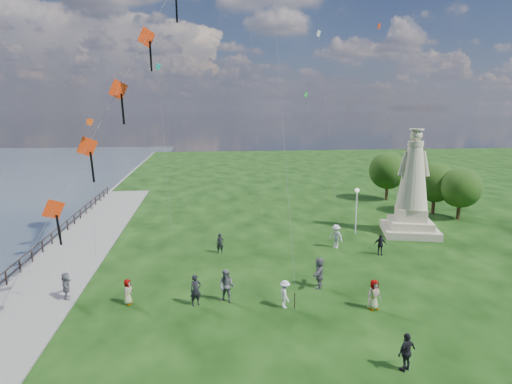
{
  "coord_description": "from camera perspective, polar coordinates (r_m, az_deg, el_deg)",
  "views": [
    {
      "loc": [
        -4.12,
        -18.08,
        10.65
      ],
      "look_at": [
        -1.0,
        8.0,
        5.5
      ],
      "focal_mm": 30.0,
      "sensor_mm": 36.0,
      "label": 1
    }
  ],
  "objects": [
    {
      "name": "person_4",
      "position": [
        24.41,
        15.43,
        -13.05
      ],
      "size": [
        0.91,
        0.67,
        1.66
      ],
      "primitive_type": "imported",
      "rotation": [
        0.0,
        0.0,
        0.23
      ],
      "color": "#595960",
      "rests_on": "ground"
    },
    {
      "name": "person_6",
      "position": [
        32.19,
        -4.8,
        -6.85
      ],
      "size": [
        0.56,
        0.37,
        1.51
      ],
      "primitive_type": "imported",
      "rotation": [
        0.0,
        0.0,
        -0.02
      ],
      "color": "black",
      "rests_on": "ground"
    },
    {
      "name": "person_2",
      "position": [
        23.82,
        3.88,
        -13.44
      ],
      "size": [
        0.67,
        1.07,
        1.54
      ],
      "primitive_type": "imported",
      "rotation": [
        0.0,
        0.0,
        1.74
      ],
      "color": "silver",
      "rests_on": "ground"
    },
    {
      "name": "waterfront",
      "position": [
        31.16,
        -27.71,
        -10.35
      ],
      "size": [
        200.0,
        200.0,
        1.51
      ],
      "color": "#374553",
      "rests_on": "ground"
    },
    {
      "name": "person_1",
      "position": [
        24.35,
        -3.96,
        -12.42
      ],
      "size": [
        1.08,
        0.95,
        1.89
      ],
      "primitive_type": "imported",
      "rotation": [
        0.0,
        0.0,
        -0.51
      ],
      "color": "#595960",
      "rests_on": "ground"
    },
    {
      "name": "person_8",
      "position": [
        33.79,
        10.61,
        -5.83
      ],
      "size": [
        1.25,
        1.31,
        1.85
      ],
      "primitive_type": "imported",
      "rotation": [
        0.0,
        0.0,
        -0.86
      ],
      "color": "silver",
      "rests_on": "ground"
    },
    {
      "name": "tree_row",
      "position": [
        48.54,
        21.16,
        1.69
      ],
      "size": [
        7.34,
        13.5,
        5.71
      ],
      "color": "#382314",
      "rests_on": "ground"
    },
    {
      "name": "person_9",
      "position": [
        33.02,
        16.23,
        -6.75
      ],
      "size": [
        0.97,
        0.59,
        1.56
      ],
      "primitive_type": "imported",
      "rotation": [
        0.0,
        0.0,
        -0.14
      ],
      "color": "black",
      "rests_on": "ground"
    },
    {
      "name": "person_5",
      "position": [
        26.83,
        -23.98,
        -11.51
      ],
      "size": [
        0.9,
        1.53,
        1.55
      ],
      "primitive_type": "imported",
      "rotation": [
        0.0,
        0.0,
        1.78
      ],
      "color": "#595960",
      "rests_on": "ground"
    },
    {
      "name": "red_kite_train",
      "position": [
        23.04,
        -16.43,
        15.18
      ],
      "size": [
        9.65,
        9.35,
        20.09
      ],
      "color": "black",
      "rests_on": "ground"
    },
    {
      "name": "statue",
      "position": [
        38.67,
        20.08,
        -0.4
      ],
      "size": [
        5.43,
        5.43,
        9.0
      ],
      "rotation": [
        0.0,
        0.0,
        -0.27
      ],
      "color": "tan",
      "rests_on": "ground"
    },
    {
      "name": "person_0",
      "position": [
        24.21,
        -8.05,
        -12.84
      ],
      "size": [
        0.75,
        0.64,
        1.75
      ],
      "primitive_type": "imported",
      "rotation": [
        0.0,
        0.0,
        0.41
      ],
      "color": "black",
      "rests_on": "ground"
    },
    {
      "name": "person_10",
      "position": [
        25.19,
        -16.74,
        -12.62
      ],
      "size": [
        0.61,
        0.8,
        1.44
      ],
      "primitive_type": "imported",
      "rotation": [
        0.0,
        0.0,
        1.3
      ],
      "color": "#595960",
      "rests_on": "ground"
    },
    {
      "name": "small_kites",
      "position": [
        41.11,
        1.11,
        14.79
      ],
      "size": [
        27.1,
        17.26,
        25.99
      ],
      "color": "#16897D",
      "rests_on": "ground"
    },
    {
      "name": "lamppost",
      "position": [
        37.37,
        13.27,
        -1.18
      ],
      "size": [
        0.37,
        0.37,
        4.01
      ],
      "color": "silver",
      "rests_on": "ground"
    },
    {
      "name": "person_3",
      "position": [
        19.7,
        19.44,
        -19.47
      ],
      "size": [
        1.1,
        0.88,
        1.67
      ],
      "primitive_type": "imported",
      "rotation": [
        0.0,
        0.0,
        3.6
      ],
      "color": "black",
      "rests_on": "ground"
    },
    {
      "name": "person_11",
      "position": [
        26.44,
        8.43,
        -10.55
      ],
      "size": [
        1.38,
        1.92,
        1.9
      ],
      "primitive_type": "imported",
      "rotation": [
        0.0,
        0.0,
        4.32
      ],
      "color": "#595960",
      "rests_on": "ground"
    }
  ]
}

